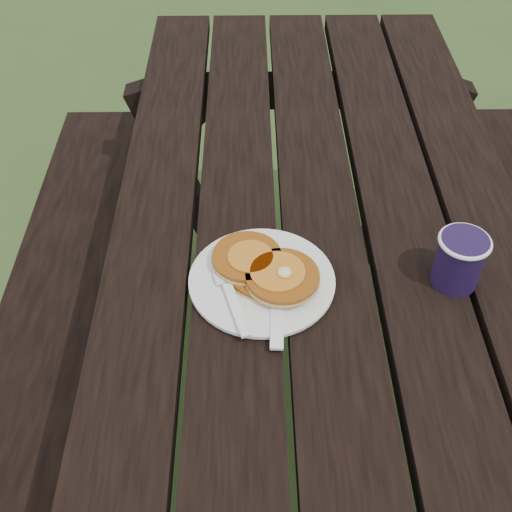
{
  "coord_description": "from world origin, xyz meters",
  "views": [
    {
      "loc": [
        -0.13,
        -0.79,
        1.52
      ],
      "look_at": [
        -0.12,
        -0.07,
        0.8
      ],
      "focal_mm": 45.0,
      "sensor_mm": 36.0,
      "label": 1
    }
  ],
  "objects_px": {
    "plate": "(262,281)",
    "coffee_cup": "(460,258)",
    "pancake_stack": "(265,269)",
    "picnic_table": "(311,374)"
  },
  "relations": [
    {
      "from": "pancake_stack",
      "to": "coffee_cup",
      "type": "height_order",
      "value": "coffee_cup"
    },
    {
      "from": "plate",
      "to": "coffee_cup",
      "type": "xyz_separation_m",
      "value": [
        0.31,
        0.0,
        0.05
      ]
    },
    {
      "from": "coffee_cup",
      "to": "pancake_stack",
      "type": "bearing_deg",
      "value": 178.81
    },
    {
      "from": "picnic_table",
      "to": "coffee_cup",
      "type": "bearing_deg",
      "value": -21.97
    },
    {
      "from": "pancake_stack",
      "to": "coffee_cup",
      "type": "bearing_deg",
      "value": -1.19
    },
    {
      "from": "plate",
      "to": "picnic_table",
      "type": "bearing_deg",
      "value": 37.4
    },
    {
      "from": "pancake_stack",
      "to": "plate",
      "type": "bearing_deg",
      "value": -123.76
    },
    {
      "from": "picnic_table",
      "to": "coffee_cup",
      "type": "relative_size",
      "value": 19.38
    },
    {
      "from": "pancake_stack",
      "to": "coffee_cup",
      "type": "xyz_separation_m",
      "value": [
        0.31,
        -0.01,
        0.03
      ]
    },
    {
      "from": "pancake_stack",
      "to": "picnic_table",
      "type": "bearing_deg",
      "value": 35.96
    }
  ]
}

